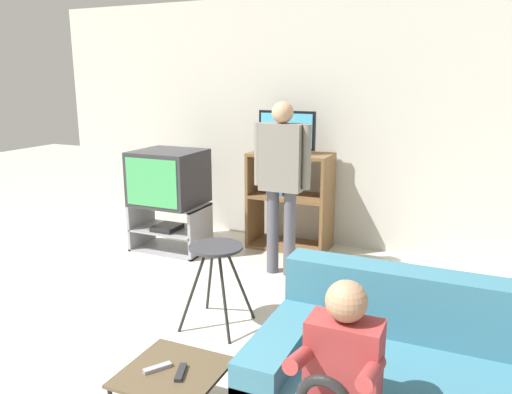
# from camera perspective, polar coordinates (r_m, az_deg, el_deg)

# --- Properties ---
(wall_back) EXTENTS (6.40, 0.06, 2.60)m
(wall_back) POSITION_cam_1_polar(r_m,az_deg,el_deg) (5.37, 6.49, 8.34)
(wall_back) COLOR beige
(wall_back) RESTS_ON ground_plane
(tv_stand) EXTENTS (0.77, 0.46, 0.50)m
(tv_stand) POSITION_cam_1_polar(r_m,az_deg,el_deg) (5.31, -9.80, -3.43)
(tv_stand) COLOR #939399
(tv_stand) RESTS_ON ground_plane
(television_main) EXTENTS (0.66, 0.62, 0.55)m
(television_main) POSITION_cam_1_polar(r_m,az_deg,el_deg) (5.20, -9.95, 2.22)
(television_main) COLOR #2D2D33
(television_main) RESTS_ON tv_stand
(media_shelf) EXTENTS (0.84, 0.46, 1.02)m
(media_shelf) POSITION_cam_1_polar(r_m,az_deg,el_deg) (5.26, 3.91, -0.34)
(media_shelf) COLOR brown
(media_shelf) RESTS_ON ground_plane
(television_flat) EXTENTS (0.60, 0.20, 0.43)m
(television_flat) POSITION_cam_1_polar(r_m,az_deg,el_deg) (5.12, 3.53, 7.27)
(television_flat) COLOR black
(television_flat) RESTS_ON media_shelf
(folding_stool) EXTENTS (0.43, 0.43, 0.62)m
(folding_stool) POSITION_cam_1_polar(r_m,az_deg,el_deg) (3.60, -4.58, -7.06)
(folding_stool) COLOR black
(folding_stool) RESTS_ON ground_plane
(snack_table) EXTENTS (0.48, 0.48, 0.34)m
(snack_table) POSITION_cam_1_polar(r_m,az_deg,el_deg) (2.70, -9.48, -19.61)
(snack_table) COLOR brown
(snack_table) RESTS_ON ground_plane
(remote_control_black) EXTENTS (0.08, 0.15, 0.02)m
(remote_control_black) POSITION_cam_1_polar(r_m,az_deg,el_deg) (2.65, -8.60, -19.21)
(remote_control_black) COLOR #232328
(remote_control_black) RESTS_ON snack_table
(remote_control_white) EXTENTS (0.11, 0.14, 0.02)m
(remote_control_white) POSITION_cam_1_polar(r_m,az_deg,el_deg) (2.70, -11.19, -18.62)
(remote_control_white) COLOR gray
(remote_control_white) RESTS_ON snack_table
(person_standing_adult) EXTENTS (0.53, 0.20, 1.58)m
(person_standing_adult) POSITION_cam_1_polar(r_m,az_deg,el_deg) (4.44, 2.97, 2.85)
(person_standing_adult) COLOR #4C4C56
(person_standing_adult) RESTS_ON ground_plane
(person_seated_child) EXTENTS (0.33, 0.43, 1.00)m
(person_seated_child) POSITION_cam_1_polar(r_m,az_deg,el_deg) (2.13, 9.36, -20.37)
(person_seated_child) COLOR #2D2D38
(person_seated_child) RESTS_ON ground_plane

